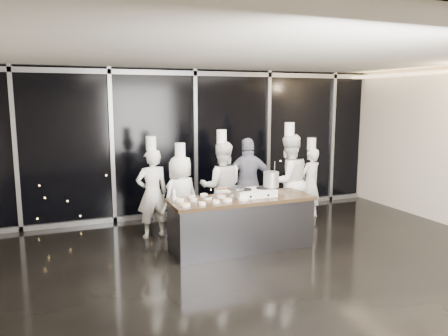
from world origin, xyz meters
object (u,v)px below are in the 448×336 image
object	(u,v)px
frying_pan	(236,188)
chef_left	(181,196)
demo_counter	(241,223)
guest	(248,183)
stock_pot	(271,179)
chef_center	(222,186)
chef_far_left	(152,192)
stove	(254,192)
chef_side	(310,182)
chef_right	(288,181)

from	to	relation	value
frying_pan	chef_left	distance (m)	1.19
demo_counter	guest	bearing A→B (deg)	59.86
stock_pot	demo_counter	bearing A→B (deg)	-179.00
frying_pan	stock_pot	distance (m)	0.67
chef_left	chef_center	bearing A→B (deg)	165.58
stock_pot	chef_far_left	world-z (taller)	chef_far_left
frying_pan	stock_pot	bearing A→B (deg)	-1.48
chef_left	chef_center	xyz separation A→B (m)	(0.86, 0.14, 0.10)
stove	frying_pan	distance (m)	0.36
demo_counter	chef_far_left	size ratio (longest dim) A/B	1.30
stove	chef_center	xyz separation A→B (m)	(-0.18, 1.06, -0.08)
frying_pan	chef_center	distance (m)	1.08
chef_center	chef_side	world-z (taller)	chef_center
demo_counter	chef_right	size ratio (longest dim) A/B	1.17
chef_far_left	stock_pot	bearing A→B (deg)	141.13
chef_side	chef_right	bearing A→B (deg)	11.94
chef_far_left	guest	world-z (taller)	chef_far_left
stock_pot	chef_right	bearing A→B (deg)	44.60
chef_left	guest	distance (m)	1.48
stock_pot	chef_center	world-z (taller)	chef_center
stove	guest	xyz separation A→B (m)	(0.42, 1.13, -0.06)
frying_pan	chef_right	xyz separation A→B (m)	(1.48, 0.78, -0.12)
stove	stock_pot	bearing A→B (deg)	-2.50
demo_counter	stock_pot	xyz separation A→B (m)	(0.57, 0.01, 0.72)
chef_far_left	guest	xyz separation A→B (m)	(1.94, -0.03, 0.05)
demo_counter	chef_side	distance (m)	2.56
frying_pan	chef_left	xyz separation A→B (m)	(-0.70, 0.92, -0.28)
frying_pan	chef_right	distance (m)	1.68
stove	guest	world-z (taller)	guest
stove	chef_side	distance (m)	2.32
stove	chef_right	bearing A→B (deg)	35.28
stove	frying_pan	xyz separation A→B (m)	(-0.34, 0.01, 0.10)
chef_center	guest	bearing A→B (deg)	-158.31
stove	chef_right	world-z (taller)	chef_right
frying_pan	stock_pot	world-z (taller)	stock_pot
demo_counter	chef_center	bearing A→B (deg)	86.45
stove	frying_pan	bearing A→B (deg)	179.47
chef_far_left	chef_side	size ratio (longest dim) A/B	1.09
demo_counter	frying_pan	world-z (taller)	frying_pan
frying_pan	guest	size ratio (longest dim) A/B	0.28
chef_center	demo_counter	bearing A→B (deg)	102.19
frying_pan	chef_right	bearing A→B (deg)	28.41
chef_left	guest	xyz separation A→B (m)	(1.46, 0.20, 0.11)
demo_counter	frying_pan	bearing A→B (deg)	159.82
guest	chef_far_left	bearing A→B (deg)	10.25
stock_pot	chef_left	bearing A→B (deg)	145.33
stock_pot	guest	bearing A→B (deg)	85.06
chef_left	chef_side	size ratio (longest dim) A/B	1.02
stove	chef_left	size ratio (longest dim) A/B	0.40
demo_counter	chef_far_left	bearing A→B (deg)	136.99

